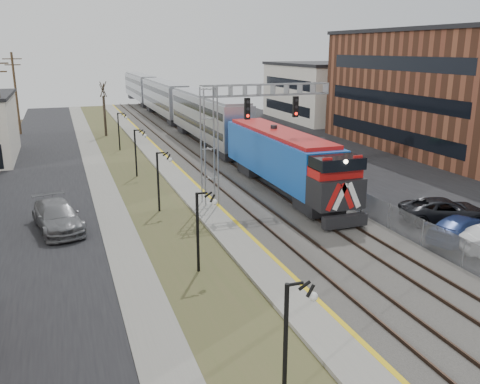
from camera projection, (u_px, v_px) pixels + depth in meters
name	position (u px, v px, depth m)	size (l,w,h in m)	color
street_west	(41.00, 194.00, 37.52)	(7.00, 120.00, 0.04)	black
sidewalk	(103.00, 189.00, 38.96)	(2.00, 120.00, 0.08)	gray
grass_median	(143.00, 185.00, 39.93)	(4.00, 120.00, 0.06)	#4B502B
platform	(180.00, 181.00, 40.87)	(2.00, 120.00, 0.24)	gray
ballast_bed	(238.00, 176.00, 42.48)	(8.00, 120.00, 0.20)	#595651
parking_lot	(362.00, 166.00, 46.35)	(16.00, 120.00, 0.04)	black
platform_edge	(191.00, 179.00, 41.12)	(0.24, 120.00, 0.01)	gold
track_near	(216.00, 176.00, 41.79)	(1.58, 120.00, 0.15)	#2D2119
track_far	(255.00, 173.00, 42.91)	(1.58, 120.00, 0.15)	#2D2119
train	(176.00, 105.00, 69.32)	(3.00, 85.85, 5.33)	blue
signal_gantry	(234.00, 124.00, 33.73)	(9.00, 1.07, 8.15)	gray
lampposts	(196.00, 231.00, 24.23)	(0.14, 62.14, 4.00)	black
fence	(284.00, 164.00, 43.63)	(0.04, 120.00, 1.60)	gray
bare_trees	(23.00, 150.00, 39.97)	(12.30, 42.30, 5.95)	#382D23
car_lot_c	(445.00, 211.00, 31.25)	(2.48, 5.38, 1.49)	black
car_lot_d	(462.00, 229.00, 28.19)	(2.05, 5.04, 1.46)	navy
car_lot_e	(333.00, 165.00, 43.27)	(1.92, 4.77, 1.62)	slate
car_lot_f	(292.00, 147.00, 51.43)	(1.57, 4.49, 1.48)	#0A3611
car_street_b	(57.00, 217.00, 29.96)	(2.31, 5.67, 1.65)	slate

